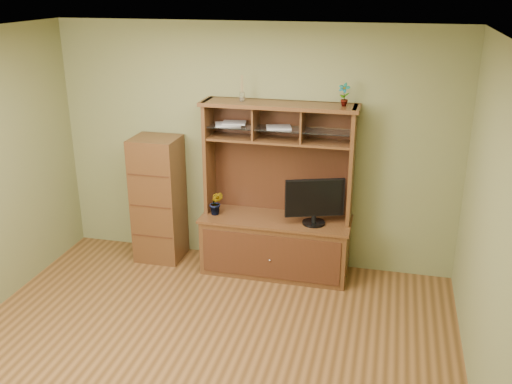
% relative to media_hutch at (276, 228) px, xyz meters
% --- Properties ---
extents(room, '(4.54, 4.04, 2.74)m').
position_rel_media_hutch_xyz_m(room, '(-0.32, -1.73, 0.83)').
color(room, '#533417').
rests_on(room, ground).
extents(media_hutch, '(1.66, 0.61, 1.90)m').
position_rel_media_hutch_xyz_m(media_hutch, '(0.00, 0.00, 0.00)').
color(media_hutch, '#4B2815').
rests_on(media_hutch, room).
extents(monitor, '(0.61, 0.26, 0.50)m').
position_rel_media_hutch_xyz_m(monitor, '(0.43, -0.08, 0.39)').
color(monitor, black).
rests_on(monitor, media_hutch).
extents(orchid_plant, '(0.16, 0.13, 0.27)m').
position_rel_media_hutch_xyz_m(orchid_plant, '(-0.66, -0.08, 0.26)').
color(orchid_plant, '#3D6121').
rests_on(orchid_plant, media_hutch).
extents(top_plant, '(0.14, 0.11, 0.23)m').
position_rel_media_hutch_xyz_m(top_plant, '(0.66, 0.08, 1.49)').
color(top_plant, '#365F21').
rests_on(top_plant, media_hutch).
extents(reed_diffuser, '(0.05, 0.05, 0.27)m').
position_rel_media_hutch_xyz_m(reed_diffuser, '(-0.40, 0.08, 1.48)').
color(reed_diffuser, silver).
rests_on(reed_diffuser, media_hutch).
extents(magazines, '(0.86, 0.27, 0.04)m').
position_rel_media_hutch_xyz_m(magazines, '(-0.35, 0.08, 1.13)').
color(magazines, '#B2B2B7').
rests_on(magazines, media_hutch).
extents(side_cabinet, '(0.52, 0.47, 1.46)m').
position_rel_media_hutch_xyz_m(side_cabinet, '(-1.39, 0.02, 0.21)').
color(side_cabinet, '#4B2815').
rests_on(side_cabinet, room).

